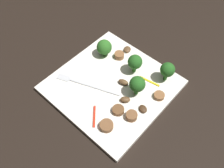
% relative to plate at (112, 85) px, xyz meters
% --- Properties ---
extents(ground_plane, '(1.40, 1.40, 0.00)m').
position_rel_plate_xyz_m(ground_plane, '(0.00, 0.00, -0.01)').
color(ground_plane, black).
extents(plate, '(0.29, 0.29, 0.01)m').
position_rel_plate_xyz_m(plate, '(0.00, 0.00, 0.00)').
color(plate, white).
rests_on(plate, ground_plane).
extents(fork, '(0.17, 0.08, 0.00)m').
position_rel_plate_xyz_m(fork, '(0.06, 0.05, 0.01)').
color(fork, silver).
rests_on(fork, plate).
extents(broccoli_floret_0, '(0.04, 0.04, 0.06)m').
position_rel_plate_xyz_m(broccoli_floret_0, '(-0.07, -0.02, 0.04)').
color(broccoli_floret_0, '#296420').
rests_on(broccoli_floret_0, plate).
extents(broccoli_floret_1, '(0.04, 0.04, 0.05)m').
position_rel_plate_xyz_m(broccoli_floret_1, '(0.09, -0.06, 0.04)').
color(broccoli_floret_1, '#347525').
rests_on(broccoli_floret_1, plate).
extents(broccoli_floret_2, '(0.04, 0.04, 0.06)m').
position_rel_plate_xyz_m(broccoli_floret_2, '(-0.02, -0.07, 0.04)').
color(broccoli_floret_2, '#296420').
rests_on(broccoli_floret_2, plate).
extents(broccoli_floret_3, '(0.04, 0.04, 0.06)m').
position_rel_plate_xyz_m(broccoli_floret_3, '(-0.10, -0.11, 0.04)').
color(broccoli_floret_3, '#296420').
rests_on(broccoli_floret_3, plate).
extents(sausage_slice_0, '(0.03, 0.03, 0.01)m').
position_rel_plate_xyz_m(sausage_slice_0, '(-0.12, -0.05, 0.01)').
color(sausage_slice_0, brown).
rests_on(sausage_slice_0, plate).
extents(sausage_slice_1, '(0.04, 0.04, 0.01)m').
position_rel_plate_xyz_m(sausage_slice_1, '(-0.07, 0.05, 0.01)').
color(sausage_slice_1, brown).
rests_on(sausage_slice_1, plate).
extents(sausage_slice_2, '(0.04, 0.04, 0.02)m').
position_rel_plate_xyz_m(sausage_slice_2, '(0.05, -0.09, 0.01)').
color(sausage_slice_2, brown).
rests_on(sausage_slice_2, plate).
extents(sausage_slice_3, '(0.04, 0.04, 0.01)m').
position_rel_plate_xyz_m(sausage_slice_3, '(-0.07, 0.10, 0.01)').
color(sausage_slice_3, brown).
rests_on(sausage_slice_3, plate).
extents(sausage_slice_4, '(0.04, 0.04, 0.02)m').
position_rel_plate_xyz_m(sausage_slice_4, '(-0.10, 0.04, 0.01)').
color(sausage_slice_4, brown).
rests_on(sausage_slice_4, plate).
extents(mushroom_0, '(0.03, 0.03, 0.01)m').
position_rel_plate_xyz_m(mushroom_0, '(-0.11, 0.01, 0.01)').
color(mushroom_0, '#422B19').
rests_on(mushroom_0, plate).
extents(mushroom_1, '(0.03, 0.02, 0.01)m').
position_rel_plate_xyz_m(mushroom_1, '(-0.02, -0.02, 0.01)').
color(mushroom_1, brown).
rests_on(mushroom_1, plate).
extents(mushroom_2, '(0.03, 0.03, 0.01)m').
position_rel_plate_xyz_m(mushroom_2, '(0.05, -0.12, 0.01)').
color(mushroom_2, brown).
rests_on(mushroom_2, plate).
extents(mushroom_3, '(0.03, 0.03, 0.01)m').
position_rel_plate_xyz_m(mushroom_3, '(-0.06, 0.02, 0.01)').
color(mushroom_3, brown).
rests_on(mushroom_3, plate).
extents(pepper_strip_0, '(0.04, 0.05, 0.00)m').
position_rel_plate_xyz_m(pepper_strip_0, '(-0.03, 0.10, 0.01)').
color(pepper_strip_0, red).
rests_on(pepper_strip_0, plate).
extents(pepper_strip_1, '(0.06, 0.01, 0.00)m').
position_rel_plate_xyz_m(pepper_strip_1, '(-0.07, -0.07, 0.01)').
color(pepper_strip_1, yellow).
rests_on(pepper_strip_1, plate).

